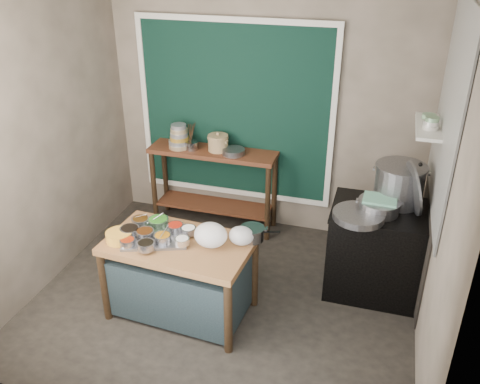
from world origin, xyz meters
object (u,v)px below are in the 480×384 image
(stove_block, at_px, (378,252))
(saucepan, at_px, (252,233))
(condiment_tray, at_px, (155,237))
(ceramic_crock, at_px, (218,144))
(prep_table, at_px, (181,278))
(stock_pot, at_px, (399,184))
(steamer, at_px, (379,206))
(back_counter, at_px, (214,188))
(yellow_basin, at_px, (119,236))
(utensil_cup, at_px, (192,145))

(stove_block, height_order, saucepan, saucepan)
(condiment_tray, relative_size, ceramic_crock, 2.31)
(prep_table, bearing_deg, stock_pot, 34.33)
(saucepan, xyz_separation_m, steamer, (1.02, 0.56, 0.13))
(stock_pot, bearing_deg, condiment_tray, -152.13)
(prep_table, distance_m, stove_block, 1.86)
(back_counter, bearing_deg, stove_block, -21.02)
(back_counter, height_order, yellow_basin, back_counter)
(condiment_tray, bearing_deg, steamer, 23.44)
(prep_table, height_order, condiment_tray, condiment_tray)
(prep_table, relative_size, condiment_tray, 2.27)
(saucepan, bearing_deg, steamer, 10.29)
(condiment_tray, bearing_deg, stock_pot, 27.87)
(utensil_cup, height_order, ceramic_crock, ceramic_crock)
(utensil_cup, bearing_deg, back_counter, 10.61)
(condiment_tray, bearing_deg, back_counter, 91.11)
(ceramic_crock, relative_size, stock_pot, 0.50)
(prep_table, relative_size, stock_pot, 2.63)
(back_counter, height_order, ceramic_crock, ceramic_crock)
(ceramic_crock, xyz_separation_m, stock_pot, (1.94, -0.54, 0.04))
(yellow_basin, relative_size, steamer, 0.60)
(ceramic_crock, height_order, stock_pot, stock_pot)
(ceramic_crock, height_order, steamer, ceramic_crock)
(prep_table, relative_size, steamer, 3.29)
(prep_table, height_order, steamer, steamer)
(prep_table, bearing_deg, condiment_tray, -174.97)
(condiment_tray, bearing_deg, ceramic_crock, 88.83)
(utensil_cup, xyz_separation_m, stock_pot, (2.24, -0.50, 0.07))
(condiment_tray, distance_m, ceramic_crock, 1.61)
(condiment_tray, distance_m, saucepan, 0.84)
(stove_block, bearing_deg, yellow_basin, -155.56)
(prep_table, bearing_deg, back_counter, 102.53)
(prep_table, height_order, back_counter, back_counter)
(back_counter, height_order, saucepan, back_counter)
(saucepan, xyz_separation_m, stock_pot, (1.17, 0.81, 0.26))
(yellow_basin, bearing_deg, prep_table, 14.45)
(saucepan, relative_size, ceramic_crock, 0.92)
(back_counter, distance_m, stock_pot, 2.16)
(ceramic_crock, bearing_deg, steamer, -24.02)
(back_counter, height_order, condiment_tray, back_counter)
(stove_block, bearing_deg, back_counter, 158.98)
(yellow_basin, xyz_separation_m, steamer, (2.10, 0.91, 0.15))
(stove_block, xyz_separation_m, stock_pot, (0.11, 0.19, 0.64))
(yellow_basin, distance_m, saucepan, 1.14)
(steamer, bearing_deg, ceramic_crock, 155.98)
(stove_block, relative_size, utensil_cup, 5.75)
(ceramic_crock, relative_size, steamer, 0.63)
(yellow_basin, bearing_deg, stove_block, 24.44)
(stove_block, height_order, condiment_tray, stove_block)
(yellow_basin, bearing_deg, steamer, 23.46)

